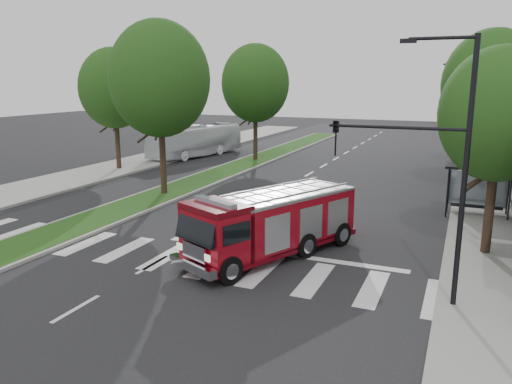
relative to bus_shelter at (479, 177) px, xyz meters
The scene contains 15 objects.
ground 14.00m from the bus_shelter, 143.97° to the right, with size 140.00×140.00×0.00m, color black.
sidewalk_right 3.00m from the bus_shelter, 54.94° to the left, with size 5.00×80.00×0.15m, color gray.
sidewalk_left 25.84m from the bus_shelter, behind, with size 5.00×80.00×0.15m, color gray.
median 19.92m from the bus_shelter, 150.20° to the left, with size 3.00×50.00×0.15m.
bus_shelter is the anchor object (origin of this frame).
tree_right_near 7.06m from the bus_shelter, 87.21° to the right, with size 4.40×4.40×8.05m.
tree_right_mid 7.36m from the bus_shelter, 87.07° to the left, with size 5.60×5.60×9.72m.
tree_right_far 16.30m from the bus_shelter, 88.92° to the left, with size 5.00×5.00×8.73m.
tree_median_near 17.98m from the bus_shelter, behind, with size 5.80×5.80×10.16m.
tree_median_far 21.36m from the bus_shelter, 145.43° to the left, with size 5.60×5.60×9.72m.
tree_left_mid 25.82m from the bus_shelter, behind, with size 5.20×5.20×9.16m.
streetlight_right_near 12.05m from the bus_shelter, 97.76° to the right, with size 4.08×0.22×8.00m.
streetlight_right_far 12.13m from the bus_shelter, 94.11° to the left, with size 2.11×0.20×8.00m.
fire_engine 12.04m from the bus_shelter, 128.20° to the right, with size 5.38×8.09×2.72m.
city_bus 26.27m from the bus_shelter, 152.03° to the left, with size 2.40×10.27×2.86m, color white.
Camera 1 is at (10.46, -18.71, 6.77)m, focal length 35.00 mm.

